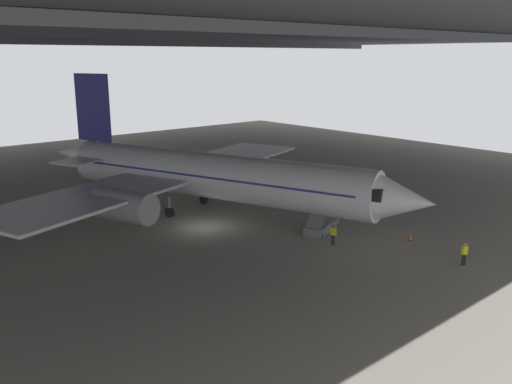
{
  "coord_description": "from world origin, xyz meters",
  "views": [
    {
      "loc": [
        -25.08,
        -35.35,
        13.96
      ],
      "look_at": [
        4.28,
        -1.63,
        2.68
      ],
      "focal_mm": 37.99,
      "sensor_mm": 36.0,
      "label": 1
    }
  ],
  "objects_px": {
    "boarding_stairs": "(322,222)",
    "crew_worker_near_nose": "(464,253)",
    "crew_worker_by_stairs": "(333,234)",
    "traffic_cone_orange": "(410,237)",
    "airplane_main": "(207,175)"
  },
  "relations": [
    {
      "from": "boarding_stairs",
      "to": "crew_worker_near_nose",
      "type": "distance_m",
      "value": 11.63
    },
    {
      "from": "boarding_stairs",
      "to": "crew_worker_near_nose",
      "type": "xyz_separation_m",
      "value": [
        1.63,
        -11.51,
        0.18
      ]
    },
    {
      "from": "crew_worker_near_nose",
      "to": "crew_worker_by_stairs",
      "type": "relative_size",
      "value": 1.01
    },
    {
      "from": "crew_worker_near_nose",
      "to": "traffic_cone_orange",
      "type": "bearing_deg",
      "value": 72.04
    },
    {
      "from": "traffic_cone_orange",
      "to": "airplane_main",
      "type": "bearing_deg",
      "value": 114.85
    },
    {
      "from": "boarding_stairs",
      "to": "traffic_cone_orange",
      "type": "bearing_deg",
      "value": -61.22
    },
    {
      "from": "boarding_stairs",
      "to": "traffic_cone_orange",
      "type": "xyz_separation_m",
      "value": [
        3.37,
        -6.14,
        -0.45
      ]
    },
    {
      "from": "crew_worker_by_stairs",
      "to": "boarding_stairs",
      "type": "bearing_deg",
      "value": 55.56
    },
    {
      "from": "airplane_main",
      "to": "traffic_cone_orange",
      "type": "height_order",
      "value": "airplane_main"
    },
    {
      "from": "airplane_main",
      "to": "crew_worker_near_nose",
      "type": "xyz_separation_m",
      "value": [
        5.8,
        -21.65,
        -2.68
      ]
    },
    {
      "from": "boarding_stairs",
      "to": "crew_worker_by_stairs",
      "type": "xyz_separation_m",
      "value": [
        -2.01,
        -2.93,
        0.17
      ]
    },
    {
      "from": "airplane_main",
      "to": "traffic_cone_orange",
      "type": "distance_m",
      "value": 18.25
    },
    {
      "from": "airplane_main",
      "to": "boarding_stairs",
      "type": "height_order",
      "value": "airplane_main"
    },
    {
      "from": "boarding_stairs",
      "to": "crew_worker_near_nose",
      "type": "bearing_deg",
      "value": -81.93
    },
    {
      "from": "airplane_main",
      "to": "crew_worker_by_stairs",
      "type": "height_order",
      "value": "airplane_main"
    }
  ]
}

